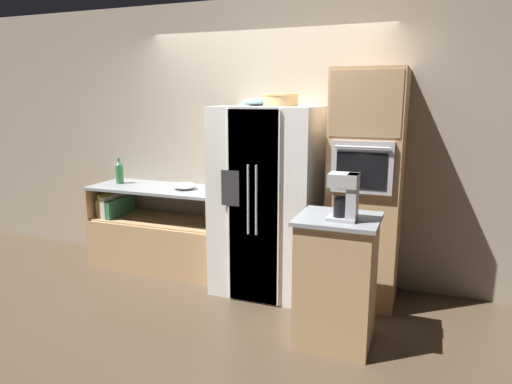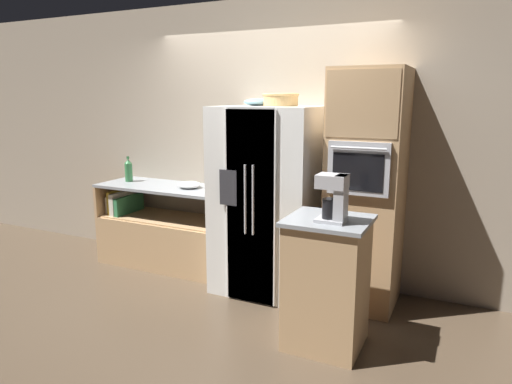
{
  "view_description": "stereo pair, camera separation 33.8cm",
  "coord_description": "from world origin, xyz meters",
  "px_view_note": "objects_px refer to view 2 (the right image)",
  "views": [
    {
      "loc": [
        1.59,
        -3.97,
        1.85
      ],
      "look_at": [
        0.09,
        -0.05,
        0.97
      ],
      "focal_mm": 32.0,
      "sensor_mm": 36.0,
      "label": 1
    },
    {
      "loc": [
        1.9,
        -3.83,
        1.85
      ],
      "look_at": [
        0.09,
        -0.05,
        0.97
      ],
      "focal_mm": 32.0,
      "sensor_mm": 36.0,
      "label": 2
    }
  ],
  "objects_px": {
    "bottle_tall": "(129,170)",
    "mixing_bowl": "(189,185)",
    "wall_oven": "(366,190)",
    "wicker_basket": "(281,99)",
    "fruit_bowl": "(258,102)",
    "coffee_maker": "(335,196)",
    "refrigerator": "(269,200)"
  },
  "relations": [
    {
      "from": "fruit_bowl",
      "to": "mixing_bowl",
      "type": "xyz_separation_m",
      "value": [
        -0.8,
        0.0,
        -0.86
      ]
    },
    {
      "from": "bottle_tall",
      "to": "coffee_maker",
      "type": "distance_m",
      "value": 2.86
    },
    {
      "from": "wall_oven",
      "to": "coffee_maker",
      "type": "xyz_separation_m",
      "value": [
        -0.02,
        -0.94,
        0.13
      ]
    },
    {
      "from": "fruit_bowl",
      "to": "bottle_tall",
      "type": "bearing_deg",
      "value": 179.18
    },
    {
      "from": "refrigerator",
      "to": "mixing_bowl",
      "type": "xyz_separation_m",
      "value": [
        -0.96,
        0.1,
        0.05
      ]
    },
    {
      "from": "bottle_tall",
      "to": "mixing_bowl",
      "type": "relative_size",
      "value": 1.19
    },
    {
      "from": "wicker_basket",
      "to": "fruit_bowl",
      "type": "distance_m",
      "value": 0.29
    },
    {
      "from": "refrigerator",
      "to": "wicker_basket",
      "type": "relative_size",
      "value": 5.35
    },
    {
      "from": "refrigerator",
      "to": "fruit_bowl",
      "type": "relative_size",
      "value": 6.58
    },
    {
      "from": "wicker_basket",
      "to": "mixing_bowl",
      "type": "distance_m",
      "value": 1.4
    },
    {
      "from": "wall_oven",
      "to": "coffee_maker",
      "type": "distance_m",
      "value": 0.95
    },
    {
      "from": "fruit_bowl",
      "to": "mixing_bowl",
      "type": "distance_m",
      "value": 1.18
    },
    {
      "from": "bottle_tall",
      "to": "mixing_bowl",
      "type": "bearing_deg",
      "value": -1.54
    },
    {
      "from": "coffee_maker",
      "to": "mixing_bowl",
      "type": "bearing_deg",
      "value": 152.56
    },
    {
      "from": "wicker_basket",
      "to": "refrigerator",
      "type": "bearing_deg",
      "value": -178.16
    },
    {
      "from": "coffee_maker",
      "to": "wall_oven",
      "type": "bearing_deg",
      "value": 89.0
    },
    {
      "from": "wall_oven",
      "to": "wicker_basket",
      "type": "bearing_deg",
      "value": -174.63
    },
    {
      "from": "fruit_bowl",
      "to": "coffee_maker",
      "type": "distance_m",
      "value": 1.55
    },
    {
      "from": "refrigerator",
      "to": "fruit_bowl",
      "type": "xyz_separation_m",
      "value": [
        -0.16,
        0.1,
        0.92
      ]
    },
    {
      "from": "mixing_bowl",
      "to": "coffee_maker",
      "type": "xyz_separation_m",
      "value": [
        1.85,
        -0.96,
        0.24
      ]
    },
    {
      "from": "refrigerator",
      "to": "wall_oven",
      "type": "distance_m",
      "value": 0.92
    },
    {
      "from": "bottle_tall",
      "to": "wall_oven",
      "type": "bearing_deg",
      "value": -0.92
    },
    {
      "from": "mixing_bowl",
      "to": "coffee_maker",
      "type": "relative_size",
      "value": 0.72
    },
    {
      "from": "wall_oven",
      "to": "wicker_basket",
      "type": "distance_m",
      "value": 1.11
    },
    {
      "from": "mixing_bowl",
      "to": "coffee_maker",
      "type": "height_order",
      "value": "coffee_maker"
    },
    {
      "from": "fruit_bowl",
      "to": "bottle_tall",
      "type": "relative_size",
      "value": 0.93
    },
    {
      "from": "fruit_bowl",
      "to": "bottle_tall",
      "type": "distance_m",
      "value": 1.81
    },
    {
      "from": "refrigerator",
      "to": "coffee_maker",
      "type": "relative_size",
      "value": 5.24
    },
    {
      "from": "wicker_basket",
      "to": "wall_oven",
      "type": "bearing_deg",
      "value": 5.37
    },
    {
      "from": "coffee_maker",
      "to": "wicker_basket",
      "type": "bearing_deg",
      "value": 131.72
    },
    {
      "from": "wicker_basket",
      "to": "coffee_maker",
      "type": "height_order",
      "value": "wicker_basket"
    },
    {
      "from": "bottle_tall",
      "to": "wicker_basket",
      "type": "bearing_deg",
      "value": -3.52
    }
  ]
}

